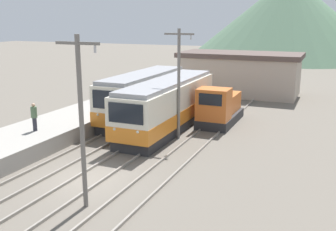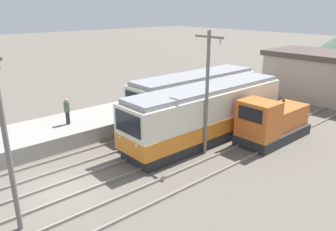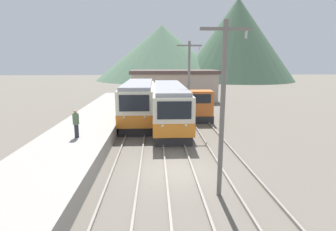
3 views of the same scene
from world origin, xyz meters
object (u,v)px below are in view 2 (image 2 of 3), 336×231
commuter_train_left (195,101)px  catenary_mast_mid (207,90)px  commuter_train_center (207,115)px  catenary_mast_near (5,138)px  shunting_locomotive (272,123)px  person_on_platform (67,110)px

commuter_train_left → catenary_mast_mid: (4.31, -3.49, 2.21)m
commuter_train_center → catenary_mast_near: bearing=-83.2°
shunting_locomotive → catenary_mast_near: size_ratio=0.78×
person_on_platform → shunting_locomotive: bearing=47.1°
commuter_train_center → person_on_platform: commuter_train_center is taller
catenary_mast_near → person_on_platform: size_ratio=4.12×
catenary_mast_mid → catenary_mast_near: bearing=-90.0°
shunting_locomotive → catenary_mast_near: 15.91m
catenary_mast_mid → commuter_train_left: bearing=141.0°
person_on_platform → commuter_train_center: bearing=48.0°
commuter_train_left → commuter_train_center: size_ratio=0.87×
commuter_train_left → commuter_train_center: bearing=-31.8°
shunting_locomotive → catenary_mast_near: (-1.49, -15.60, 2.75)m
catenary_mast_near → catenary_mast_mid: same height
commuter_train_center → shunting_locomotive: commuter_train_center is taller
catenary_mast_mid → person_on_platform: 9.43m
commuter_train_left → shunting_locomotive: bearing=12.4°
person_on_platform → catenary_mast_mid: bearing=33.6°
commuter_train_center → catenary_mast_near: size_ratio=1.74×
catenary_mast_mid → person_on_platform: size_ratio=4.12×
catenary_mast_near → catenary_mast_mid: 10.84m
commuter_train_center → person_on_platform: size_ratio=7.17×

